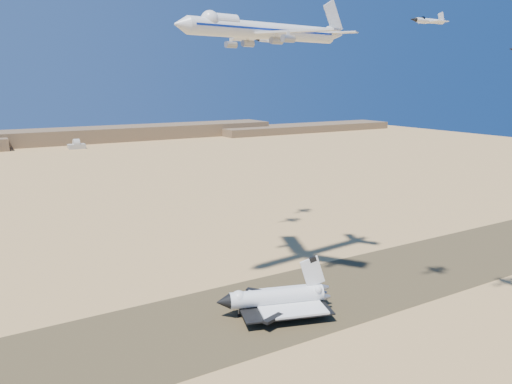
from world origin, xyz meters
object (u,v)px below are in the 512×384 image
crew_a (303,310)px  chase_jet_f (267,41)px  crew_b (307,314)px  carrier_747 (261,30)px  chase_jet_a (429,21)px  chase_jet_e (246,32)px  shuttle (276,299)px  crew_c (308,314)px

crew_a → chase_jet_f: bearing=-7.7°
crew_b → carrier_747: bearing=-36.3°
chase_jet_a → chase_jet_f: bearing=84.0°
chase_jet_e → carrier_747: bearing=-116.3°
shuttle → chase_jet_f: 132.56m
carrier_747 → crew_c: (1.35, -28.00, -92.58)m
carrier_747 → crew_b: bearing=-93.5°
chase_jet_f → chase_jet_a: bearing=-111.2°
shuttle → chase_jet_e: size_ratio=2.63×
carrier_747 → chase_jet_a: carrier_747 is taller
crew_b → chase_jet_f: 138.32m
crew_b → chase_jet_f: (41.02, 91.53, 95.25)m
crew_a → chase_jet_f: chase_jet_f is taller
crew_a → chase_jet_a: 99.65m
shuttle → chase_jet_e: 119.73m
crew_a → chase_jet_a: chase_jet_a is taller
carrier_747 → crew_b: 96.73m
crew_a → crew_c: (-0.84, -3.52, -0.03)m
crew_b → chase_jet_a: 99.30m
chase_jet_e → chase_jet_f: (19.46, 13.70, -1.95)m
carrier_747 → crew_b: size_ratio=37.54×
shuttle → chase_jet_f: size_ratio=2.65×
crew_b → crew_c: size_ratio=1.05×
crew_c → chase_jet_f: bearing=-97.1°
shuttle → crew_b: shuttle is taller
carrier_747 → crew_c: bearing=-93.1°
crew_b → crew_c: (0.20, 0.17, -0.05)m
crew_a → chase_jet_f: (39.99, 87.84, 95.27)m
carrier_747 → chase_jet_f: carrier_747 is taller
chase_jet_f → crew_c: bearing=-129.6°
crew_a → crew_b: 3.83m
chase_jet_f → carrier_747: bearing=-139.2°
shuttle → chase_jet_f: (48.30, 83.31, 91.10)m
crew_c → crew_a: bearing=-86.5°
shuttle → crew_a: size_ratio=20.90×
crew_c → chase_jet_a: bearing=169.3°
crew_b → chase_jet_e: bearing=-54.2°
crew_a → crew_b: (-1.04, -3.68, 0.02)m
carrier_747 → chase_jet_a: bearing=-60.1°
chase_jet_a → chase_jet_f: chase_jet_f is taller
carrier_747 → crew_a: 95.75m
crew_a → crew_c: size_ratio=1.04×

